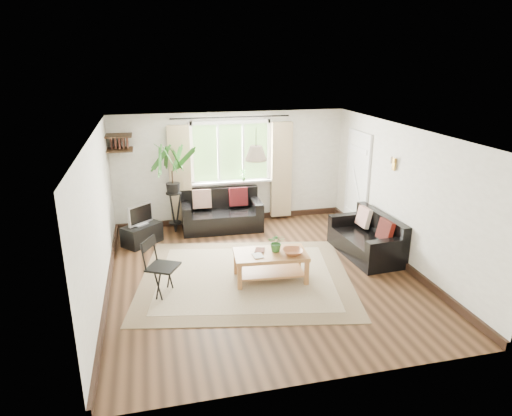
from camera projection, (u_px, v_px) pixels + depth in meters
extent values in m
plane|color=black|center=(261.00, 274.00, 7.68)|extent=(5.50, 5.50, 0.00)
plane|color=white|center=(262.00, 132.00, 6.93)|extent=(5.50, 5.50, 0.00)
cube|color=beige|center=(231.00, 168.00, 9.84)|extent=(5.00, 0.02, 2.40)
cube|color=beige|center=(326.00, 287.00, 4.76)|extent=(5.00, 0.02, 2.40)
cube|color=beige|center=(98.00, 219.00, 6.76)|extent=(0.02, 5.50, 2.40)
cube|color=beige|center=(402.00, 196.00, 7.85)|extent=(0.02, 5.50, 2.40)
cube|color=beige|center=(246.00, 277.00, 7.57)|extent=(3.93, 3.54, 0.02)
cube|color=silver|center=(357.00, 182.00, 9.48)|extent=(0.06, 0.96, 2.06)
imported|color=#2D6428|center=(277.00, 242.00, 7.37)|extent=(0.33, 0.31, 0.30)
imported|color=#9C5A36|center=(293.00, 252.00, 7.28)|extent=(0.38, 0.38, 0.08)
imported|color=white|center=(253.00, 256.00, 7.21)|extent=(0.16, 0.22, 0.02)
imported|color=#542D21|center=(255.00, 250.00, 7.43)|extent=(0.22, 0.25, 0.02)
cube|color=black|center=(142.00, 234.00, 8.88)|extent=(0.83, 0.80, 0.40)
imported|color=#2D6023|center=(243.00, 175.00, 9.83)|extent=(0.14, 0.10, 0.27)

